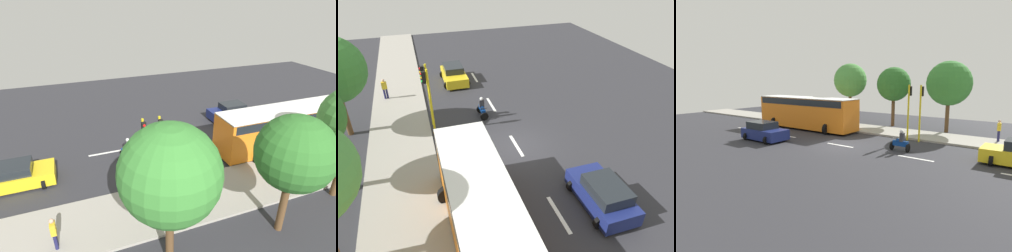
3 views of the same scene
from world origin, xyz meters
The scene contains 16 objects.
ground_plane centered at (0.00, 0.00, -0.05)m, with size 40.00×60.00×0.10m, color #2D2D33.
sidewalk centered at (7.00, 0.00, 0.07)m, with size 4.00×60.00×0.15m, color #9E998E.
lane_stripe_far_north centered at (0.00, -12.00, 0.01)m, with size 0.20×2.40×0.01m, color white.
lane_stripe_north centered at (0.00, -6.00, 0.01)m, with size 0.20×2.40×0.01m, color white.
lane_stripe_mid centered at (0.00, 0.00, 0.01)m, with size 0.20×2.40×0.01m, color white.
lane_stripe_south centered at (0.00, 6.00, 0.01)m, with size 0.20×2.40×0.01m, color white.
lane_stripe_far_south centered at (0.00, 12.00, 0.01)m, with size 0.20×2.40×0.01m, color white.
car_yellow_cab centered at (1.99, -11.58, 0.71)m, with size 2.37×4.17×1.52m.
car_dark_blue centered at (-2.23, 6.06, 0.71)m, with size 2.32×3.82×1.52m.
city_bus centered at (3.78, 7.09, 1.85)m, with size 3.20×11.00×3.16m.
motorcycle centered at (1.12, -4.41, 0.64)m, with size 0.60×1.30×1.53m.
pedestrian_near_signal centered at (7.93, -9.45, 1.06)m, with size 0.40×0.24×1.69m.
traffic_light_corner centered at (4.85, -3.30, 2.93)m, with size 0.49×0.24×4.50m.
traffic_light_midblock centered at (4.85, -4.29, 2.93)m, with size 0.49×0.24×4.50m.
street_tree_south centered at (10.20, -4.76, 4.54)m, with size 4.08×4.08×6.59m.
street_tree_north centered at (10.52, 0.98, 4.39)m, with size 3.53×3.53×6.18m.
Camera 1 is at (18.34, -7.91, 10.70)m, focal length 29.71 mm.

